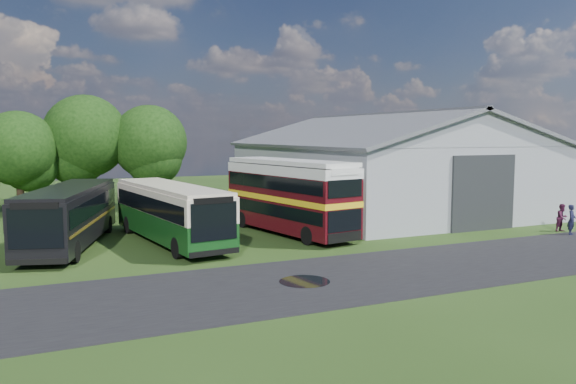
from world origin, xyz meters
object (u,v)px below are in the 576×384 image
bus_dark_single (70,215)px  visitor_a (572,220)px  visitor_b (562,218)px  bus_green_single (171,212)px  storage_shed (381,160)px  bus_maroon_double (289,197)px

bus_dark_single → visitor_a: bearing=-0.4°
visitor_a → visitor_b: visitor_a is taller
bus_green_single → visitor_a: 24.97m
storage_shed → bus_dark_single: size_ratio=1.97×
storage_shed → bus_maroon_double: 14.64m
storage_shed → visitor_b: size_ratio=13.63×
storage_shed → visitor_a: (3.90, -15.68, -3.21)m
bus_green_single → bus_dark_single: size_ratio=1.00×
bus_green_single → bus_dark_single: (-5.43, 1.19, -0.00)m
bus_maroon_double → visitor_b: (16.55, -6.74, -1.46)m
storage_shed → bus_dark_single: 26.14m
storage_shed → bus_green_single: bearing=-158.6°
bus_maroon_double → bus_dark_single: (-13.00, 1.33, -0.56)m
bus_maroon_double → bus_dark_single: 13.08m
bus_maroon_double → visitor_a: (16.10, -7.80, -1.41)m
storage_shed → visitor_a: size_ratio=12.98×
storage_shed → visitor_b: (4.35, -14.62, -3.26)m
bus_green_single → bus_maroon_double: bus_maroon_double is taller
visitor_a → visitor_b: size_ratio=1.05×
visitor_a → bus_maroon_double: bearing=123.7°
bus_maroon_double → visitor_a: 17.94m
bus_maroon_double → bus_dark_single: bus_maroon_double is taller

